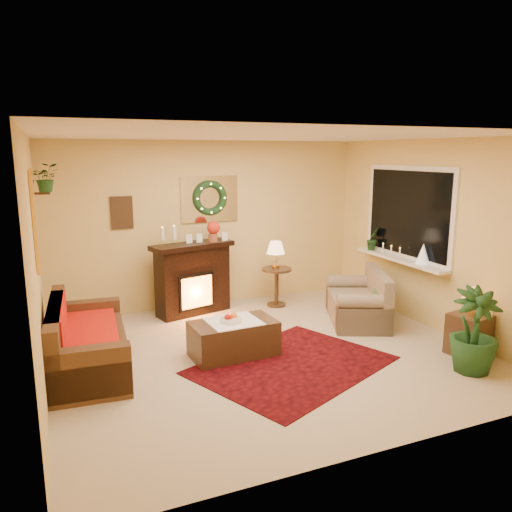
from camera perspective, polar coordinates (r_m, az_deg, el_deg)
name	(u,v)px	position (r m, az deg, el deg)	size (l,w,h in m)	color
floor	(267,353)	(6.24, 1.27, -11.00)	(5.00, 5.00, 0.00)	beige
ceiling	(268,136)	(5.76, 1.39, 13.59)	(5.00, 5.00, 0.00)	white
wall_back	(210,224)	(7.95, -5.32, 3.63)	(5.00, 5.00, 0.00)	#EFD88C
wall_front	(387,300)	(3.98, 14.71, -4.90)	(5.00, 5.00, 0.00)	#EFD88C
wall_left	(36,268)	(5.38, -23.81, -1.23)	(4.50, 4.50, 0.00)	#EFD88C
wall_right	(434,236)	(7.24, 19.71, 2.20)	(4.50, 4.50, 0.00)	#EFD88C
area_rug	(292,365)	(5.91, 4.18, -12.32)	(2.13, 1.60, 0.01)	maroon
sofa	(88,332)	(5.99, -18.64, -8.26)	(0.80, 1.82, 0.78)	brown
red_throw	(81,327)	(6.10, -19.36, -7.68)	(0.78, 1.27, 0.02)	red
fireplace	(193,278)	(7.62, -7.23, -2.52)	(1.11, 0.35, 1.02)	#362616
poinsettia	(213,228)	(7.59, -4.89, 3.25)	(0.20, 0.20, 0.20)	red
mantel_candle_a	(162,234)	(7.34, -10.65, 2.49)	(0.06, 0.06, 0.18)	white
mantel_candle_b	(174,233)	(7.42, -9.34, 2.63)	(0.07, 0.07, 0.20)	#FEF1CE
mantel_mirror	(210,199)	(7.88, -5.33, 6.49)	(0.92, 0.02, 0.72)	white
wreath	(210,198)	(7.84, -5.25, 6.61)	(0.55, 0.55, 0.11)	#194719
wall_art	(122,213)	(7.60, -15.09, 4.81)	(0.32, 0.03, 0.48)	#381E11
gold_mirror	(35,219)	(5.60, -23.95, 3.93)	(0.03, 0.84, 1.00)	gold
hanging_plant	(47,192)	(6.32, -22.76, 6.81)	(0.33, 0.28, 0.36)	#194719
loveseat	(357,293)	(7.38, 11.52, -4.19)	(0.74, 1.28, 0.74)	#8A7E5B
window_frame	(408,213)	(7.61, 16.97, 4.71)	(0.03, 1.86, 1.36)	white
window_glass	(407,213)	(7.60, 16.89, 4.70)	(0.02, 1.70, 1.22)	black
window_sill	(399,259)	(7.65, 16.07, -0.37)	(0.22, 1.86, 0.04)	white
mini_tree	(423,254)	(7.29, 18.55, 0.26)	(0.19, 0.19, 0.28)	white
sill_plant	(373,238)	(8.13, 13.21, 2.02)	(0.26, 0.21, 0.47)	black
side_table_round	(277,286)	(7.99, 2.36, -3.44)	(0.47, 0.47, 0.62)	black
lamp_cream	(276,252)	(7.84, 2.26, 0.45)	(0.29, 0.29, 0.44)	#FFCC91
end_table_square	(469,333)	(6.63, 23.15, -8.11)	(0.41, 0.41, 0.50)	#4D2A0F
lamp_tiffany	(474,296)	(6.46, 23.68, -4.24)	(0.28, 0.28, 0.42)	gold
coffee_table	(234,339)	(6.11, -2.58, -9.43)	(1.02, 0.56, 0.43)	#3A1F12
fruit_bowl	(231,321)	(6.00, -2.85, -7.38)	(0.26, 0.26, 0.06)	silver
floor_palm	(474,333)	(6.10, 23.63, -8.07)	(1.61, 1.61, 2.87)	#0E3715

